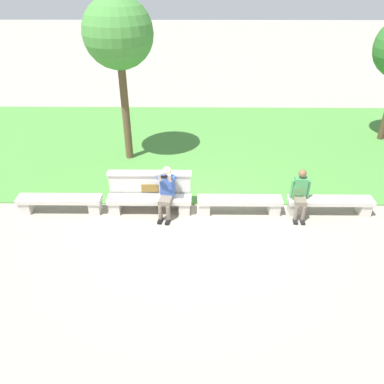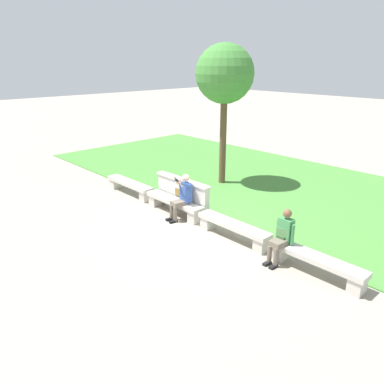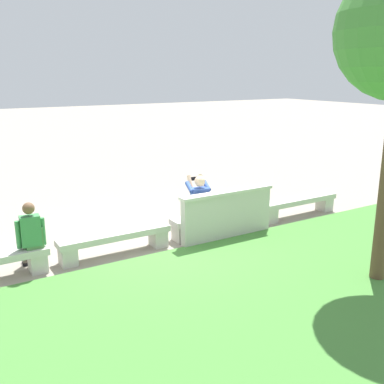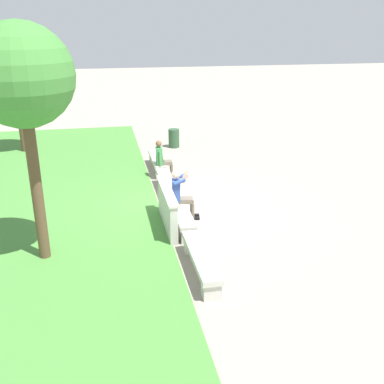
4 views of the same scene
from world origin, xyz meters
name	(u,v)px [view 1 (image 1 of 4)]	position (x,y,z in m)	size (l,w,h in m)	color
ground_plane	(194,212)	(0.00, 0.00, 0.00)	(80.00, 80.00, 0.00)	gray
grass_strip	(195,144)	(0.00, 4.38, 0.01)	(21.14, 8.00, 0.03)	#478438
bench_main	(60,202)	(-3.49, 0.00, 0.31)	(2.16, 0.40, 0.45)	beige
bench_near	(149,202)	(-1.16, 0.00, 0.31)	(2.16, 0.40, 0.45)	beige
bench_mid	(240,203)	(1.16, 0.00, 0.31)	(2.16, 0.40, 0.45)	beige
bench_far	(330,204)	(3.49, 0.00, 0.31)	(2.16, 0.40, 0.45)	beige
backrest_wall_with_plaque	(150,189)	(-1.16, 0.34, 0.52)	(2.17, 0.24, 1.01)	beige
person_photographer	(166,190)	(-0.70, -0.08, 0.74)	(0.51, 0.76, 1.32)	black
person_distant	(300,193)	(2.66, -0.07, 0.67)	(0.48, 0.69, 1.26)	black
backpack	(298,192)	(2.62, 0.02, 0.63)	(0.28, 0.24, 0.43)	#4C7F47
tree_behind_wall	(118,35)	(-2.19, 3.22, 3.86)	(2.02, 2.02, 4.92)	brown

